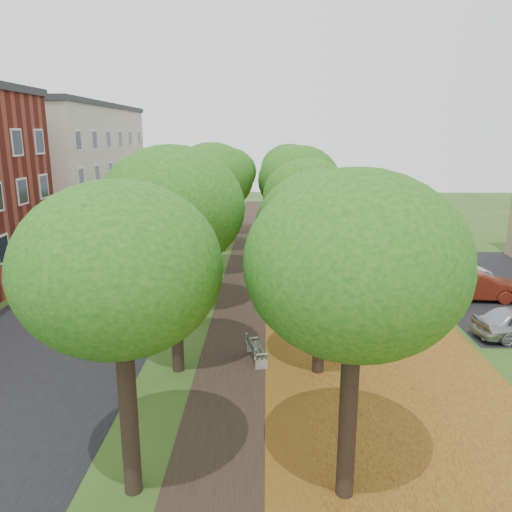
{
  "coord_description": "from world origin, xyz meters",
  "views": [
    {
      "loc": [
        0.79,
        -9.74,
        7.94
      ],
      "look_at": [
        0.35,
        12.38,
        2.5
      ],
      "focal_mm": 35.0,
      "sensor_mm": 36.0,
      "label": 1
    }
  ],
  "objects_px": {
    "car_red": "(474,285)",
    "car_white": "(452,271)",
    "bench": "(256,350)",
    "car_grey": "(468,283)"
  },
  "relations": [
    {
      "from": "bench",
      "to": "car_red",
      "type": "xyz_separation_m",
      "value": [
        10.56,
        7.04,
        0.34
      ]
    },
    {
      "from": "bench",
      "to": "car_grey",
      "type": "bearing_deg",
      "value": -67.44
    },
    {
      "from": "bench",
      "to": "car_grey",
      "type": "height_order",
      "value": "car_grey"
    },
    {
      "from": "bench",
      "to": "car_white",
      "type": "bearing_deg",
      "value": -60.38
    },
    {
      "from": "car_red",
      "to": "car_grey",
      "type": "bearing_deg",
      "value": 4.38
    },
    {
      "from": "car_white",
      "to": "car_grey",
      "type": "bearing_deg",
      "value": 164.84
    },
    {
      "from": "bench",
      "to": "car_grey",
      "type": "xyz_separation_m",
      "value": [
        10.56,
        7.79,
        0.24
      ]
    },
    {
      "from": "car_red",
      "to": "car_white",
      "type": "height_order",
      "value": "car_red"
    },
    {
      "from": "car_white",
      "to": "bench",
      "type": "bearing_deg",
      "value": 118.31
    },
    {
      "from": "car_red",
      "to": "bench",
      "type": "bearing_deg",
      "value": 128.09
    }
  ]
}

